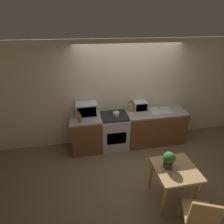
% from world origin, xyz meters
% --- Properties ---
extents(ground_plane, '(16.00, 16.00, 0.00)m').
position_xyz_m(ground_plane, '(0.00, 0.00, 0.00)').
color(ground_plane, brown).
extents(wall_back, '(10.00, 0.06, 2.60)m').
position_xyz_m(wall_back, '(0.00, 0.97, 1.30)').
color(wall_back, beige).
rests_on(wall_back, ground_plane).
extents(counter_left_run, '(0.73, 0.62, 0.90)m').
position_xyz_m(counter_left_run, '(-1.09, 0.63, 0.45)').
color(counter_left_run, brown).
rests_on(counter_left_run, ground_plane).
extents(counter_right_run, '(1.52, 0.62, 0.90)m').
position_xyz_m(counter_right_run, '(0.70, 0.63, 0.45)').
color(counter_right_run, brown).
rests_on(counter_right_run, ground_plane).
extents(stove_range, '(0.66, 0.62, 0.90)m').
position_xyz_m(stove_range, '(-0.39, 0.63, 0.45)').
color(stove_range, silver).
rests_on(stove_range, ground_plane).
extents(kettle, '(0.15, 0.15, 0.16)m').
position_xyz_m(kettle, '(-0.35, 0.61, 0.97)').
color(kettle, beige).
rests_on(kettle, stove_range).
extents(microwave, '(0.50, 0.32, 0.32)m').
position_xyz_m(microwave, '(-1.04, 0.76, 1.06)').
color(microwave, silver).
rests_on(microwave, counter_left_run).
extents(bottle, '(0.09, 0.09, 0.26)m').
position_xyz_m(bottle, '(-1.22, 0.46, 1.00)').
color(bottle, olive).
rests_on(bottle, counter_left_run).
extents(knife_block, '(0.11, 0.10, 0.28)m').
position_xyz_m(knife_block, '(0.04, 0.78, 1.01)').
color(knife_block, tan).
rests_on(knife_block, counter_right_run).
extents(toaster_oven, '(0.33, 0.25, 0.24)m').
position_xyz_m(toaster_oven, '(0.31, 0.79, 1.02)').
color(toaster_oven, silver).
rests_on(toaster_oven, counter_right_run).
extents(sink_basin, '(0.56, 0.41, 0.24)m').
position_xyz_m(sink_basin, '(0.80, 0.64, 0.91)').
color(sink_basin, silver).
rests_on(sink_basin, counter_right_run).
extents(dining_table, '(0.70, 0.67, 0.73)m').
position_xyz_m(dining_table, '(0.32, -1.08, 0.61)').
color(dining_table, tan).
rests_on(dining_table, ground_plane).
extents(dining_chair, '(0.53, 0.53, 0.88)m').
position_xyz_m(dining_chair, '(0.36, -1.75, 0.50)').
color(dining_chair, tan).
rests_on(dining_chair, ground_plane).
extents(potted_plant, '(0.20, 0.20, 0.29)m').
position_xyz_m(potted_plant, '(0.21, -1.01, 0.89)').
color(potted_plant, '#424247').
rests_on(potted_plant, dining_table).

